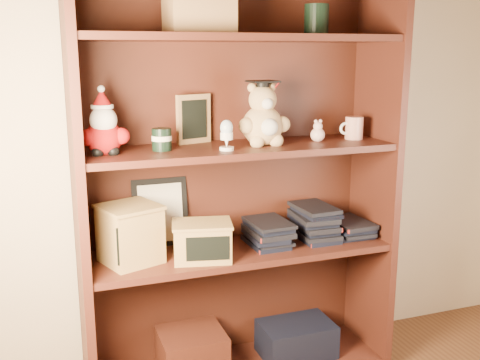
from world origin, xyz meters
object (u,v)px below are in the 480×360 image
(bookcase, at_px, (235,188))
(treats_box, at_px, (130,233))
(teacher_mug, at_px, (354,128))
(grad_teddy_bear, at_px, (263,120))

(bookcase, distance_m, treats_box, 0.44)
(teacher_mug, bearing_deg, treats_box, -179.94)
(grad_teddy_bear, xyz_separation_m, treats_box, (-0.51, 0.01, -0.39))
(grad_teddy_bear, distance_m, treats_box, 0.64)
(grad_teddy_bear, bearing_deg, treats_box, 179.27)
(teacher_mug, relative_size, treats_box, 0.41)
(grad_teddy_bear, relative_size, treats_box, 0.99)
(teacher_mug, distance_m, treats_box, 0.96)
(bookcase, bearing_deg, teacher_mug, -6.00)
(bookcase, relative_size, treats_box, 6.49)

